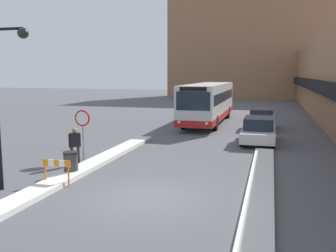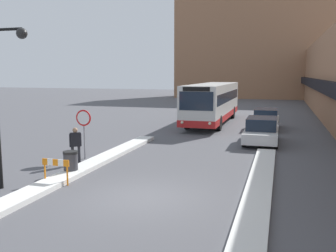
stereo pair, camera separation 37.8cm
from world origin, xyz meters
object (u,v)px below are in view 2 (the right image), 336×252
trash_bin (71,163)px  construction_barricade (56,167)px  stop_sign (84,123)px  city_bus (213,102)px  pedestrian (75,142)px  parked_car_middle (266,119)px  street_lamp (2,88)px  parked_car_front (262,131)px

trash_bin → construction_barricade: size_ratio=0.86×
stop_sign → trash_bin: stop_sign is taller
city_bus → pedestrian: (-3.36, -15.59, -0.75)m
parked_car_middle → trash_bin: (-6.94, -15.11, -0.25)m
city_bus → parked_car_middle: city_bus is taller
city_bus → construction_barricade: 18.70m
city_bus → construction_barricade: size_ratio=11.43×
city_bus → parked_car_middle: 4.84m
stop_sign → construction_barricade: bearing=-74.9°
parked_car_middle → street_lamp: 19.40m
city_bus → construction_barricade: bearing=-97.5°
parked_car_front → construction_barricade: size_ratio=3.99×
parked_car_middle → street_lamp: bearing=-114.7°
construction_barricade → trash_bin: bearing=99.1°
pedestrian → parked_car_front: bearing=0.6°
parked_car_middle → pedestrian: size_ratio=2.74×
street_lamp → pedestrian: bearing=84.3°
pedestrian → construction_barricade: size_ratio=1.51×
parked_car_middle → trash_bin: size_ratio=4.79×
city_bus → trash_bin: 17.40m
parked_car_middle → pedestrian: bearing=-119.4°
pedestrian → construction_barricade: (0.91, -2.92, -0.33)m
parked_car_middle → stop_sign: (-7.80, -12.48, 0.97)m
parked_car_middle → street_lamp: (-8.02, -17.44, 2.80)m
city_bus → street_lamp: (-3.74, -19.47, 1.78)m
trash_bin → pedestrian: bearing=113.8°
stop_sign → pedestrian: 1.29m
city_bus → parked_car_front: 9.08m
city_bus → parked_car_front: bearing=-61.7°
stop_sign → construction_barricade: stop_sign is taller
construction_barricade → stop_sign: bearing=105.1°
parked_car_front → trash_bin: (-6.94, -9.20, -0.26)m
street_lamp → construction_barricade: street_lamp is taller
parked_car_middle → stop_sign: size_ratio=1.94×
parked_car_front → stop_sign: size_ratio=1.88×
parked_car_front → parked_car_middle: (0.00, 5.91, -0.01)m
parked_car_middle → stop_sign: bearing=-122.0°
parked_car_front → construction_barricade: parked_car_front is taller
street_lamp → trash_bin: (1.07, 2.33, -3.05)m
city_bus → construction_barricade: city_bus is taller
street_lamp → city_bus: bearing=79.1°
pedestrian → construction_barricade: 3.07m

